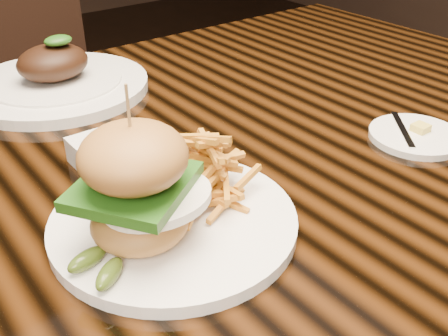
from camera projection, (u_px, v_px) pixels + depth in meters
dining_table at (155, 200)px, 0.76m from camera, size 1.60×0.90×0.75m
burger_plate at (171, 189)px, 0.55m from camera, size 0.27×0.27×0.19m
side_saucer at (416, 136)px, 0.76m from camera, size 0.13×0.13×0.02m
ramekin at (105, 152)px, 0.69m from camera, size 0.10×0.10×0.04m
far_dish at (56, 81)px, 0.90m from camera, size 0.31×0.31×0.10m
chair_far at (24, 86)px, 1.49m from camera, size 0.48×0.49×0.95m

